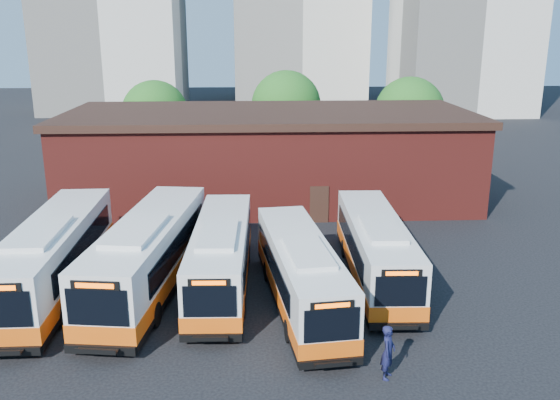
{
  "coord_description": "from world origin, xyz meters",
  "views": [
    {
      "loc": [
        -1.15,
        -22.08,
        11.84
      ],
      "look_at": [
        0.1,
        5.39,
        3.99
      ],
      "focal_mm": 38.0,
      "sensor_mm": 36.0,
      "label": 1
    }
  ],
  "objects_px": {
    "bus_mideast": "(301,275)",
    "transit_worker": "(388,352)",
    "bus_east": "(375,251)",
    "bus_midwest": "(221,258)",
    "bus_farwest": "(54,259)",
    "bus_west": "(149,257)"
  },
  "relations": [
    {
      "from": "bus_midwest",
      "to": "bus_mideast",
      "type": "relative_size",
      "value": 1.01
    },
    {
      "from": "bus_midwest",
      "to": "bus_east",
      "type": "distance_m",
      "value": 7.52
    },
    {
      "from": "bus_midwest",
      "to": "bus_mideast",
      "type": "height_order",
      "value": "bus_midwest"
    },
    {
      "from": "bus_midwest",
      "to": "transit_worker",
      "type": "relative_size",
      "value": 5.92
    },
    {
      "from": "bus_farwest",
      "to": "transit_worker",
      "type": "xyz_separation_m",
      "value": [
        13.99,
        -7.89,
        -0.61
      ]
    },
    {
      "from": "bus_east",
      "to": "transit_worker",
      "type": "bearing_deg",
      "value": -96.82
    },
    {
      "from": "bus_mideast",
      "to": "transit_worker",
      "type": "distance_m",
      "value": 6.46
    },
    {
      "from": "bus_west",
      "to": "transit_worker",
      "type": "xyz_separation_m",
      "value": [
        9.59,
        -7.89,
        -0.63
      ]
    },
    {
      "from": "bus_midwest",
      "to": "bus_mideast",
      "type": "bearing_deg",
      "value": -29.23
    },
    {
      "from": "bus_west",
      "to": "bus_east",
      "type": "bearing_deg",
      "value": 11.1
    },
    {
      "from": "bus_mideast",
      "to": "bus_east",
      "type": "height_order",
      "value": "bus_east"
    },
    {
      "from": "bus_farwest",
      "to": "bus_mideast",
      "type": "bearing_deg",
      "value": -10.65
    },
    {
      "from": "bus_mideast",
      "to": "transit_worker",
      "type": "bearing_deg",
      "value": -72.86
    },
    {
      "from": "bus_farwest",
      "to": "bus_east",
      "type": "relative_size",
      "value": 1.1
    },
    {
      "from": "bus_west",
      "to": "transit_worker",
      "type": "height_order",
      "value": "bus_west"
    },
    {
      "from": "bus_midwest",
      "to": "bus_east",
      "type": "height_order",
      "value": "bus_midwest"
    },
    {
      "from": "bus_mideast",
      "to": "bus_east",
      "type": "relative_size",
      "value": 0.99
    },
    {
      "from": "bus_midwest",
      "to": "bus_farwest",
      "type": "bearing_deg",
      "value": -177.27
    },
    {
      "from": "bus_west",
      "to": "bus_mideast",
      "type": "relative_size",
      "value": 1.14
    },
    {
      "from": "bus_west",
      "to": "bus_midwest",
      "type": "distance_m",
      "value": 3.38
    },
    {
      "from": "bus_west",
      "to": "transit_worker",
      "type": "distance_m",
      "value": 12.43
    },
    {
      "from": "bus_mideast",
      "to": "transit_worker",
      "type": "relative_size",
      "value": 5.85
    }
  ]
}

